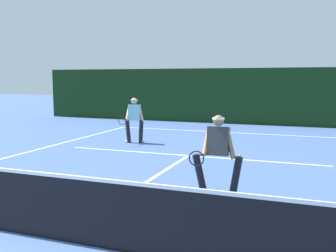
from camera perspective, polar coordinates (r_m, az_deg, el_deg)
name	(u,v)px	position (r m, az deg, el deg)	size (l,w,h in m)	color
ground_plane	(55,240)	(5.93, -16.58, -16.00)	(80.00, 80.00, 0.00)	#415D94
court_line_baseline_far	(225,132)	(16.52, 8.59, -0.94)	(9.80, 0.10, 0.01)	white
court_line_service	(188,156)	(11.45, 3.06, -4.45)	(7.99, 0.10, 0.01)	white
court_line_centre	(145,183)	(8.54, -3.43, -8.47)	(0.10, 6.40, 0.01)	white
tennis_net	(54,206)	(5.75, -16.76, -11.39)	(10.74, 0.09, 1.06)	#1E4723
player_near	(217,152)	(7.50, 7.42, -3.85)	(1.01, 0.86, 1.60)	black
player_far	(134,118)	(13.65, -5.09, 1.17)	(0.74, 0.88, 1.62)	black
tennis_ball	(240,155)	(11.54, 10.71, -4.31)	(0.07, 0.07, 0.07)	#D1E033
back_fence_windscreen	(240,96)	(19.62, 10.66, 4.41)	(22.60, 0.12, 2.82)	black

